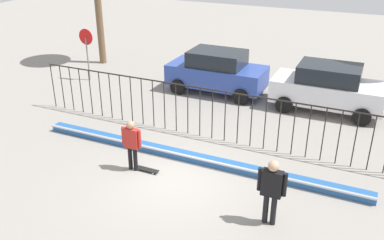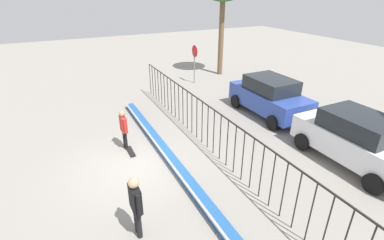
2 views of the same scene
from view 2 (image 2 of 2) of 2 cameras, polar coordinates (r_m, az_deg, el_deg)
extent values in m
plane|color=gray|center=(10.55, -10.94, -9.05)|extent=(60.00, 60.00, 0.00)
cube|color=#235699|center=(10.78, -4.89, -7.11)|extent=(11.00, 0.36, 0.22)
cylinder|color=#B2B2B7|center=(10.67, -5.82, -6.83)|extent=(11.00, 0.09, 0.09)
cylinder|color=black|center=(17.01, -8.48, 8.17)|extent=(0.04, 0.04, 1.84)
cylinder|color=black|center=(16.59, -7.96, 7.75)|extent=(0.04, 0.04, 1.84)
cylinder|color=black|center=(16.17, -7.42, 7.31)|extent=(0.04, 0.04, 1.84)
cylinder|color=black|center=(15.75, -6.85, 6.85)|extent=(0.04, 0.04, 1.84)
cylinder|color=black|center=(15.33, -6.24, 6.36)|extent=(0.04, 0.04, 1.84)
cylinder|color=black|center=(14.91, -5.61, 5.85)|extent=(0.04, 0.04, 1.84)
cylinder|color=black|center=(14.50, -4.94, 5.30)|extent=(0.04, 0.04, 1.84)
cylinder|color=black|center=(14.10, -4.23, 4.72)|extent=(0.04, 0.04, 1.84)
cylinder|color=black|center=(13.69, -3.49, 4.10)|extent=(0.04, 0.04, 1.84)
cylinder|color=black|center=(13.29, -2.70, 3.45)|extent=(0.04, 0.04, 1.84)
cylinder|color=black|center=(12.90, -1.86, 2.76)|extent=(0.04, 0.04, 1.84)
cylinder|color=black|center=(12.51, -0.97, 2.02)|extent=(0.04, 0.04, 1.84)
cylinder|color=black|center=(12.12, -0.02, 1.24)|extent=(0.04, 0.04, 1.84)
cylinder|color=black|center=(11.74, 0.98, 0.40)|extent=(0.04, 0.04, 1.84)
cylinder|color=black|center=(11.37, 2.06, -0.49)|extent=(0.04, 0.04, 1.84)
cylinder|color=black|center=(11.01, 3.20, -1.45)|extent=(0.04, 0.04, 1.84)
cylinder|color=black|center=(10.65, 4.43, -2.46)|extent=(0.04, 0.04, 1.84)
cylinder|color=black|center=(10.30, 5.74, -3.54)|extent=(0.04, 0.04, 1.84)
cylinder|color=black|center=(9.96, 7.14, -4.70)|extent=(0.04, 0.04, 1.84)
cylinder|color=black|center=(9.64, 8.65, -5.94)|extent=(0.04, 0.04, 1.84)
cylinder|color=black|center=(9.32, 10.26, -7.25)|extent=(0.04, 0.04, 1.84)
cylinder|color=black|center=(9.02, 12.00, -8.65)|extent=(0.04, 0.04, 1.84)
cylinder|color=black|center=(8.73, 13.88, -10.13)|extent=(0.04, 0.04, 1.84)
cylinder|color=black|center=(8.45, 15.89, -11.70)|extent=(0.04, 0.04, 1.84)
cylinder|color=black|center=(8.20, 18.06, -13.36)|extent=(0.04, 0.04, 1.84)
cylinder|color=black|center=(7.96, 20.40, -15.10)|extent=(0.04, 0.04, 1.84)
cylinder|color=black|center=(7.75, 22.91, -16.91)|extent=(0.04, 0.04, 1.84)
cylinder|color=black|center=(7.56, 25.61, -18.79)|extent=(0.04, 0.04, 1.84)
cube|color=black|center=(10.63, 3.32, 2.89)|extent=(14.00, 0.04, 0.04)
cylinder|color=black|center=(11.59, -13.49, -3.70)|extent=(0.13, 0.13, 0.76)
cylinder|color=black|center=(11.44, -13.27, -4.11)|extent=(0.13, 0.13, 0.76)
cube|color=#B22823|center=(11.20, -13.74, -0.79)|extent=(0.47, 0.20, 0.63)
sphere|color=#A87A5B|center=(11.02, -13.97, 1.27)|extent=(0.25, 0.25, 0.25)
cylinder|color=#B22823|center=(11.44, -14.09, -0.07)|extent=(0.10, 0.10, 0.56)
cylinder|color=#B22823|center=(10.93, -13.40, -1.22)|extent=(0.10, 0.10, 0.56)
cube|color=black|center=(11.33, -12.32, -6.16)|extent=(0.80, 0.20, 0.02)
cylinder|color=silver|center=(11.14, -11.57, -6.90)|extent=(0.05, 0.03, 0.05)
cylinder|color=silver|center=(11.11, -12.31, -7.07)|extent=(0.05, 0.03, 0.05)
cylinder|color=silver|center=(11.59, -12.29, -5.60)|extent=(0.05, 0.03, 0.05)
cylinder|color=silver|center=(11.57, -13.01, -5.75)|extent=(0.05, 0.03, 0.05)
cylinder|color=black|center=(7.88, -11.13, -19.12)|extent=(0.14, 0.14, 0.84)
cylinder|color=black|center=(7.74, -10.70, -20.09)|extent=(0.14, 0.14, 0.84)
cube|color=black|center=(7.30, -11.42, -15.34)|extent=(0.51, 0.22, 0.69)
sphere|color=tan|center=(7.00, -11.77, -12.35)|extent=(0.27, 0.27, 0.27)
cylinder|color=black|center=(7.51, -12.11, -13.71)|extent=(0.11, 0.11, 0.62)
cylinder|color=black|center=(7.05, -10.73, -16.64)|extent=(0.11, 0.11, 0.62)
cube|color=#2D479E|center=(14.59, 15.31, 4.03)|extent=(4.30, 1.90, 0.90)
cube|color=#1E2328|center=(14.33, 15.67, 6.93)|extent=(2.37, 1.71, 0.66)
cylinder|color=black|center=(14.45, 21.70, 0.94)|extent=(0.68, 0.22, 0.68)
cylinder|color=black|center=(13.18, 16.02, -0.54)|extent=(0.68, 0.22, 0.68)
cylinder|color=black|center=(16.36, 14.37, 4.78)|extent=(0.68, 0.22, 0.68)
cylinder|color=black|center=(15.25, 8.86, 3.77)|extent=(0.68, 0.22, 0.68)
cube|color=silver|center=(11.73, 30.11, -4.08)|extent=(4.30, 1.90, 0.90)
cube|color=#1E2328|center=(11.41, 30.95, -0.65)|extent=(2.36, 1.71, 0.66)
cylinder|color=black|center=(10.61, 32.91, -10.77)|extent=(0.68, 0.22, 0.68)
cylinder|color=black|center=(13.35, 27.08, -2.13)|extent=(0.68, 0.22, 0.68)
cylinder|color=black|center=(11.98, 21.46, -4.11)|extent=(0.68, 0.22, 0.68)
cylinder|color=slate|center=(18.87, 0.48, 10.57)|extent=(0.07, 0.07, 2.10)
cylinder|color=red|center=(18.63, 0.55, 13.75)|extent=(0.76, 0.02, 0.76)
cylinder|color=brown|center=(20.79, 5.89, 15.85)|extent=(0.36, 0.36, 4.95)
camera|label=1|loc=(8.34, -92.60, 5.66)|focal=39.26mm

